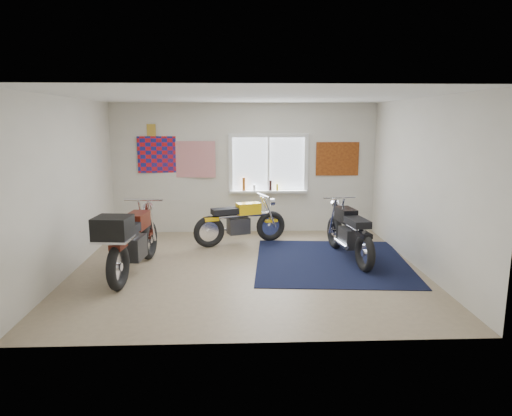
{
  "coord_description": "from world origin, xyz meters",
  "views": [
    {
      "loc": [
        -0.14,
        -7.03,
        2.35
      ],
      "look_at": [
        0.16,
        0.4,
        0.92
      ],
      "focal_mm": 32.0,
      "sensor_mm": 36.0,
      "label": 1
    }
  ],
  "objects_px": {
    "yellow_triumph": "(240,223)",
    "maroon_tourer": "(130,241)",
    "navy_rug": "(331,261)",
    "black_chrome_bike": "(349,234)"
  },
  "relations": [
    {
      "from": "black_chrome_bike",
      "to": "maroon_tourer",
      "type": "bearing_deg",
      "value": 93.97
    },
    {
      "from": "yellow_triumph",
      "to": "maroon_tourer",
      "type": "relative_size",
      "value": 0.84
    },
    {
      "from": "maroon_tourer",
      "to": "black_chrome_bike",
      "type": "bearing_deg",
      "value": -72.03
    },
    {
      "from": "black_chrome_bike",
      "to": "maroon_tourer",
      "type": "xyz_separation_m",
      "value": [
        -3.52,
        -0.75,
        0.12
      ]
    },
    {
      "from": "navy_rug",
      "to": "maroon_tourer",
      "type": "bearing_deg",
      "value": -169.42
    },
    {
      "from": "navy_rug",
      "to": "maroon_tourer",
      "type": "xyz_separation_m",
      "value": [
        -3.2,
        -0.6,
        0.56
      ]
    },
    {
      "from": "yellow_triumph",
      "to": "black_chrome_bike",
      "type": "xyz_separation_m",
      "value": [
        1.85,
        -1.05,
        0.03
      ]
    },
    {
      "from": "black_chrome_bike",
      "to": "maroon_tourer",
      "type": "relative_size",
      "value": 0.92
    },
    {
      "from": "navy_rug",
      "to": "black_chrome_bike",
      "type": "height_order",
      "value": "black_chrome_bike"
    },
    {
      "from": "yellow_triumph",
      "to": "maroon_tourer",
      "type": "height_order",
      "value": "maroon_tourer"
    }
  ]
}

